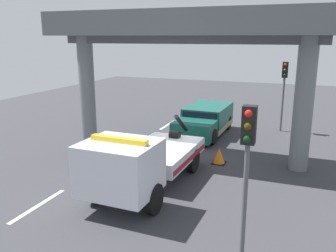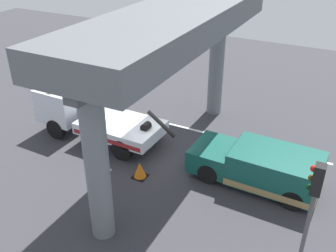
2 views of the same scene
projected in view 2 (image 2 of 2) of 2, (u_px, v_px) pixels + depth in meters
The scene contains 9 objects.
ground_plane at pixel (158, 155), 17.58m from camera, with size 60.00×40.00×0.10m, color #38383D.
lane_stripe_west at pixel (303, 157), 17.32m from camera, with size 2.60×0.16×0.01m, color silver.
lane_stripe_mid at pixel (183, 127), 19.73m from camera, with size 2.60×0.16×0.01m, color silver.
lane_stripe_east at pixel (90, 104), 22.14m from camera, with size 2.60×0.16×0.01m, color silver.
tow_truck_white at pixel (88, 113), 18.54m from camera, with size 7.28×2.55×2.46m.
towed_van_green at pixel (261, 167), 15.28m from camera, with size 5.24×2.32×1.58m.
overpass_structure at pixel (172, 35), 14.54m from camera, with size 3.60×12.37×6.57m.
traffic_light_near at pixel (313, 199), 10.17m from camera, with size 0.39×0.32×4.09m.
traffic_cone_orange at pixel (140, 170), 15.84m from camera, with size 0.59×0.59×0.71m.
Camera 2 is at (-7.20, 12.87, 9.63)m, focal length 40.77 mm.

